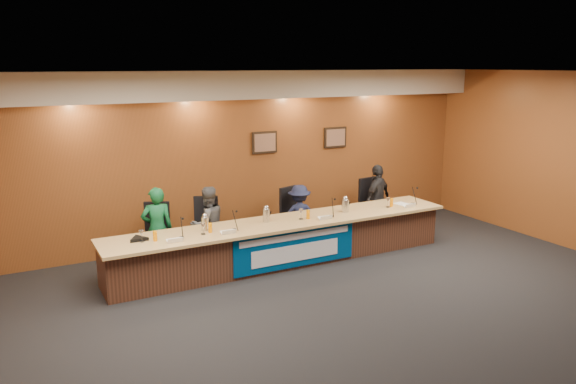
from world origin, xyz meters
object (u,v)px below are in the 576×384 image
object	(u,v)px
panelist_c	(299,216)
panelist_d	(377,199)
office_chair_c	(297,219)
carafe_left	(205,224)
carafe_right	(345,206)
office_chair_b	(206,233)
carafe_mid	(266,215)
panelist_b	(208,224)
speakerphone	(138,239)
panelist_a	(157,229)
office_chair_a	(156,240)
office_chair_d	(374,208)
dais_body	(284,243)
banner	(296,248)

from	to	relation	value
panelist_c	panelist_d	size ratio (longest dim) A/B	0.83
office_chair_c	carafe_left	size ratio (longest dim) A/B	2.20
panelist_d	carafe_right	xyz separation A→B (m)	(-1.24, -0.71, 0.17)
panelist_c	office_chair_b	world-z (taller)	panelist_c
office_chair_c	carafe_mid	bearing A→B (deg)	-162.09
panelist_b	office_chair_c	distance (m)	1.79
office_chair_c	speakerphone	distance (m)	3.21
office_chair_c	speakerphone	xyz separation A→B (m)	(-3.10, -0.75, 0.30)
panelist_a	office_chair_c	size ratio (longest dim) A/B	2.90
panelist_a	office_chair_a	bearing A→B (deg)	-81.89
carafe_left	office_chair_d	bearing A→B (deg)	10.70
office_chair_b	carafe_mid	world-z (taller)	carafe_mid
dais_body	panelist_c	bearing A→B (deg)	45.24
office_chair_b	panelist_b	bearing A→B (deg)	-68.03
panelist_c	office_chair_a	xyz separation A→B (m)	(-2.65, 0.10, -0.10)
office_chair_c	speakerphone	size ratio (longest dim) A/B	1.50
carafe_mid	panelist_c	bearing A→B (deg)	32.86
panelist_c	dais_body	bearing A→B (deg)	62.83
carafe_left	carafe_mid	xyz separation A→B (m)	(1.06, -0.01, 0.00)
panelist_a	carafe_left	distance (m)	0.88
panelist_b	speakerphone	world-z (taller)	panelist_b
office_chair_d	carafe_right	bearing A→B (deg)	-154.41
panelist_a	carafe_right	distance (m)	3.27
panelist_a	dais_body	bearing A→B (deg)	169.15
office_chair_a	office_chair_b	distance (m)	0.87
banner	carafe_right	size ratio (longest dim) A/B	9.96
carafe_right	panelist_c	bearing A→B (deg)	127.24
panelist_d	office_chair_c	size ratio (longest dim) A/B	2.89
carafe_left	office_chair_a	bearing A→B (deg)	129.77
panelist_b	panelist_d	size ratio (longest dim) A/B	0.94
panelist_a	carafe_mid	distance (m)	1.79
office_chair_d	speakerphone	size ratio (longest dim) A/B	1.50
banner	carafe_right	distance (m)	1.36
carafe_mid	speakerphone	world-z (taller)	carafe_mid
office_chair_a	carafe_right	size ratio (longest dim) A/B	2.17
banner	panelist_c	xyz separation A→B (m)	(0.67, 1.09, 0.20)
office_chair_a	office_chair_c	bearing A→B (deg)	23.32
office_chair_a	office_chair_c	size ratio (longest dim) A/B	1.00
panelist_b	panelist_c	distance (m)	1.78
carafe_left	carafe_right	xyz separation A→B (m)	(2.58, -0.08, 0.00)
office_chair_c	office_chair_d	distance (m)	1.78
carafe_mid	carafe_right	size ratio (longest dim) A/B	1.02
panelist_d	office_chair_a	xyz separation A→B (m)	(-4.42, 0.10, -0.21)
panelist_c	office_chair_b	distance (m)	1.78
dais_body	panelist_d	size ratio (longest dim) A/B	4.32
panelist_b	carafe_left	world-z (taller)	panelist_b
panelist_a	carafe_left	xyz separation A→B (m)	(0.60, -0.62, 0.16)
panelist_b	carafe_mid	bearing A→B (deg)	133.23
office_chair_c	carafe_left	distance (m)	2.20
banner	carafe_left	xyz separation A→B (m)	(-1.37, 0.47, 0.48)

